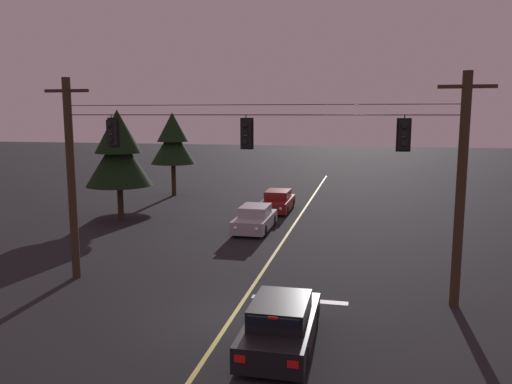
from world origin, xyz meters
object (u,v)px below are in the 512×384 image
at_px(traffic_light_leftmost, 112,133).
at_px(car_waiting_near_lane, 281,324).
at_px(car_oncoming_lead, 255,219).
at_px(tree_verge_near, 118,152).
at_px(car_oncoming_trailing, 278,201).
at_px(traffic_light_left_inner, 246,134).
at_px(traffic_light_centre, 404,135).
at_px(tree_verge_far, 173,141).

xyz_separation_m(traffic_light_leftmost, car_waiting_near_lane, (7.17, -4.26, -5.12)).
distance_m(car_waiting_near_lane, car_oncoming_lead, 14.42).
height_order(car_oncoming_lead, tree_verge_near, tree_verge_near).
height_order(car_oncoming_trailing, tree_verge_near, tree_verge_near).
bearing_deg(traffic_light_left_inner, car_oncoming_trailing, 95.62).
bearing_deg(car_oncoming_lead, car_waiting_near_lane, -74.71).
xyz_separation_m(traffic_light_centre, tree_verge_near, (-15.87, 10.70, -1.57)).
height_order(traffic_light_leftmost, car_oncoming_trailing, traffic_light_leftmost).
height_order(car_waiting_near_lane, tree_verge_far, tree_verge_far).
relative_size(traffic_light_leftmost, traffic_light_left_inner, 1.00).
xyz_separation_m(traffic_light_centre, car_oncoming_trailing, (-6.91, 15.58, -5.12)).
xyz_separation_m(car_oncoming_trailing, tree_verge_far, (-9.24, 4.72, 3.71)).
relative_size(traffic_light_left_inner, car_waiting_near_lane, 0.28).
bearing_deg(car_waiting_near_lane, car_oncoming_lead, 105.29).
bearing_deg(tree_verge_near, traffic_light_left_inner, -45.57).
distance_m(car_waiting_near_lane, tree_verge_far, 27.92).
relative_size(traffic_light_left_inner, car_oncoming_lead, 0.28).
distance_m(traffic_light_centre, tree_verge_near, 19.20).
bearing_deg(tree_verge_near, traffic_light_leftmost, -63.56).
bearing_deg(traffic_light_leftmost, car_oncoming_lead, 70.78).
bearing_deg(car_waiting_near_lane, car_oncoming_trailing, 100.11).
height_order(traffic_light_left_inner, car_waiting_near_lane, traffic_light_left_inner).
relative_size(traffic_light_centre, tree_verge_far, 0.19).
distance_m(traffic_light_left_inner, car_waiting_near_lane, 6.95).
xyz_separation_m(car_waiting_near_lane, car_oncoming_trailing, (-3.54, 19.83, -0.00)).
height_order(car_waiting_near_lane, car_oncoming_trailing, same).
distance_m(traffic_light_leftmost, car_waiting_near_lane, 9.79).
xyz_separation_m(traffic_light_leftmost, tree_verge_near, (-5.32, 10.70, -1.57)).
xyz_separation_m(car_waiting_near_lane, tree_verge_far, (-12.78, 24.55, 3.71)).
bearing_deg(traffic_light_left_inner, tree_verge_near, 134.43).
bearing_deg(car_oncoming_lead, traffic_light_centre, -53.37).
relative_size(traffic_light_leftmost, car_oncoming_lead, 0.28).
bearing_deg(tree_verge_near, traffic_light_centre, -33.99).
height_order(traffic_light_leftmost, car_oncoming_lead, traffic_light_leftmost).
xyz_separation_m(traffic_light_left_inner, tree_verge_near, (-10.49, 10.70, -1.57)).
relative_size(car_waiting_near_lane, car_oncoming_trailing, 0.98).
distance_m(traffic_light_leftmost, traffic_light_centre, 10.55).
bearing_deg(traffic_light_left_inner, car_oncoming_lead, 100.56).
bearing_deg(traffic_light_left_inner, car_waiting_near_lane, -64.79).
bearing_deg(traffic_light_centre, traffic_light_left_inner, 180.00).
height_order(car_oncoming_lead, tree_verge_far, tree_verge_far).
height_order(traffic_light_left_inner, car_oncoming_lead, traffic_light_left_inner).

